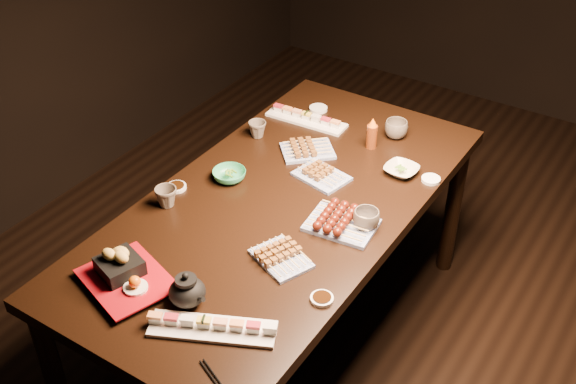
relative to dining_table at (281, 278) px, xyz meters
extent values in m
plane|color=black|center=(0.38, 0.07, -0.38)|extent=(5.00, 5.00, 0.00)
cube|color=black|center=(0.00, 0.00, 0.00)|extent=(0.94, 1.82, 0.75)
imported|color=#339D67|center=(-0.25, 0.02, 0.40)|extent=(0.16, 0.16, 0.04)
imported|color=beige|center=(0.29, 0.42, 0.39)|extent=(0.14, 0.14, 0.03)
imported|color=brown|center=(-0.34, -0.24, 0.41)|extent=(0.10, 0.10, 0.08)
imported|color=brown|center=(0.33, 0.04, 0.41)|extent=(0.12, 0.12, 0.07)
imported|color=brown|center=(-0.34, 0.34, 0.41)|extent=(0.08, 0.08, 0.07)
imported|color=brown|center=(0.15, 0.65, 0.41)|extent=(0.13, 0.13, 0.08)
cylinder|color=#61270D|center=(0.10, 0.53, 0.44)|extent=(0.05, 0.05, 0.14)
cylinder|color=white|center=(-0.38, -0.14, 0.38)|extent=(0.08, 0.08, 0.01)
cylinder|color=white|center=(0.41, 0.44, 0.38)|extent=(0.10, 0.10, 0.01)
cylinder|color=white|center=(0.39, -0.36, 0.38)|extent=(0.09, 0.09, 0.01)
cylinder|color=white|center=(-0.24, 0.67, 0.38)|extent=(0.11, 0.11, 0.01)
camera|label=1|loc=(1.19, -1.78, 1.97)|focal=45.00mm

